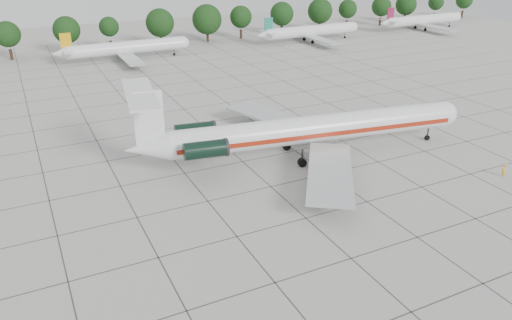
% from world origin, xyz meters
% --- Properties ---
extents(ground, '(260.00, 260.00, 0.00)m').
position_xyz_m(ground, '(0.00, 0.00, 0.00)').
color(ground, '#AAAAA3').
rests_on(ground, ground).
extents(apron_joints, '(170.00, 170.00, 0.02)m').
position_xyz_m(apron_joints, '(0.00, 15.00, 0.01)').
color(apron_joints, '#383838').
rests_on(apron_joints, ground).
extents(main_airliner, '(46.35, 36.22, 10.92)m').
position_xyz_m(main_airliner, '(7.38, 5.98, 3.86)').
color(main_airliner, silver).
rests_on(main_airliner, ground).
extents(ground_crew, '(0.68, 0.52, 1.66)m').
position_xyz_m(ground_crew, '(27.03, -10.21, 0.83)').
color(ground_crew, '#F4A60E').
rests_on(ground_crew, ground).
extents(bg_airliner_c, '(28.24, 27.20, 7.40)m').
position_xyz_m(bg_airliner_c, '(-0.23, 72.33, 2.91)').
color(bg_airliner_c, silver).
rests_on(bg_airliner_c, ground).
extents(bg_airliner_d, '(28.24, 27.20, 7.40)m').
position_xyz_m(bg_airliner_d, '(50.39, 72.04, 2.91)').
color(bg_airliner_d, silver).
rests_on(bg_airliner_d, ground).
extents(bg_airliner_e, '(28.24, 27.20, 7.40)m').
position_xyz_m(bg_airliner_e, '(91.88, 73.11, 2.91)').
color(bg_airliner_e, silver).
rests_on(bg_airliner_e, ground).
extents(tree_line, '(249.86, 8.44, 10.22)m').
position_xyz_m(tree_line, '(-11.68, 85.00, 5.98)').
color(tree_line, '#332114').
rests_on(tree_line, ground).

